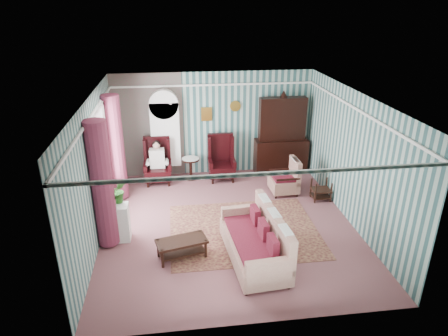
{
  "coord_description": "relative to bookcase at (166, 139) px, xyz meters",
  "views": [
    {
      "loc": [
        -1.1,
        -7.69,
        4.69
      ],
      "look_at": [
        -0.02,
        0.6,
        1.13
      ],
      "focal_mm": 32.0,
      "sensor_mm": 36.0,
      "label": 1
    }
  ],
  "objects": [
    {
      "name": "floral_armchair",
      "position": [
        3.0,
        -1.44,
        -0.66
      ],
      "size": [
        0.78,
        0.79,
        0.91
      ],
      "primitive_type": "cube",
      "rotation": [
        0.0,
        0.0,
        1.61
      ],
      "color": "#C2B497",
      "rests_on": "floor"
    },
    {
      "name": "room_shell",
      "position": [
        0.73,
        -2.66,
        0.89
      ],
      "size": [
        5.53,
        6.02,
        2.91
      ],
      "color": "#345E5D",
      "rests_on": "ground"
    },
    {
      "name": "coffee_table",
      "position": [
        0.28,
        -3.94,
        -0.93
      ],
      "size": [
        1.05,
        0.67,
        0.39
      ],
      "primitive_type": "cube",
      "rotation": [
        0.0,
        0.0,
        0.24
      ],
      "color": "black",
      "rests_on": "floor"
    },
    {
      "name": "wingback_left",
      "position": [
        -0.25,
        -0.39,
        -0.5
      ],
      "size": [
        0.76,
        0.8,
        1.25
      ],
      "primitive_type": "cube",
      "color": "black",
      "rests_on": "floor"
    },
    {
      "name": "potted_plant_a",
      "position": [
        -1.07,
        -3.22,
        -0.12
      ],
      "size": [
        0.44,
        0.41,
        0.4
      ],
      "primitive_type": "imported",
      "rotation": [
        0.0,
        0.0,
        -0.31
      ],
      "color": "#164819",
      "rests_on": "plant_stand"
    },
    {
      "name": "plant_stand",
      "position": [
        -1.05,
        -3.14,
        -0.72
      ],
      "size": [
        0.55,
        0.35,
        0.8
      ],
      "primitive_type": "cube",
      "color": "silver",
      "rests_on": "floor"
    },
    {
      "name": "seated_woman",
      "position": [
        -0.25,
        -0.39,
        -0.53
      ],
      "size": [
        0.44,
        0.4,
        1.18
      ],
      "primitive_type": null,
      "color": "silver",
      "rests_on": "floor"
    },
    {
      "name": "potted_plant_b",
      "position": [
        -0.93,
        -2.99,
        -0.05
      ],
      "size": [
        0.34,
        0.3,
        0.53
      ],
      "primitive_type": "imported",
      "rotation": [
        0.0,
        0.0,
        0.23
      ],
      "color": "#234716",
      "rests_on": "plant_stand"
    },
    {
      "name": "nest_table",
      "position": [
        3.82,
        -1.94,
        -0.85
      ],
      "size": [
        0.45,
        0.38,
        0.54
      ],
      "primitive_type": "cube",
      "color": "black",
      "rests_on": "floor"
    },
    {
      "name": "floor",
      "position": [
        1.35,
        -2.84,
        -1.12
      ],
      "size": [
        6.0,
        6.0,
        0.0
      ],
      "primitive_type": "plane",
      "color": "brown",
      "rests_on": "ground"
    },
    {
      "name": "potted_plant_c",
      "position": [
        -1.09,
        -3.07,
        -0.13
      ],
      "size": [
        0.27,
        0.27,
        0.38
      ],
      "primitive_type": "imported",
      "rotation": [
        0.0,
        0.0,
        -0.33
      ],
      "color": "#1E4E18",
      "rests_on": "plant_stand"
    },
    {
      "name": "dresser_hutch",
      "position": [
        3.25,
        -0.12,
        0.06
      ],
      "size": [
        1.5,
        0.56,
        2.36
      ],
      "primitive_type": "cube",
      "color": "black",
      "rests_on": "floor"
    },
    {
      "name": "bookcase",
      "position": [
        0.0,
        0.0,
        0.0
      ],
      "size": [
        0.8,
        0.28,
        2.24
      ],
      "primitive_type": "cube",
      "color": "white",
      "rests_on": "floor"
    },
    {
      "name": "round_side_table",
      "position": [
        0.65,
        -0.24,
        -0.82
      ],
      "size": [
        0.5,
        0.5,
        0.6
      ],
      "primitive_type": "cylinder",
      "color": "black",
      "rests_on": "floor"
    },
    {
      "name": "sofa",
      "position": [
        1.64,
        -4.24,
        -0.65
      ],
      "size": [
        1.18,
        2.14,
        0.93
      ],
      "primitive_type": "cube",
      "rotation": [
        0.0,
        0.0,
        1.65
      ],
      "color": "beige",
      "rests_on": "floor"
    },
    {
      "name": "wingback_right",
      "position": [
        1.5,
        -0.39,
        -0.5
      ],
      "size": [
        0.76,
        0.8,
        1.25
      ],
      "primitive_type": "cube",
      "color": "black",
      "rests_on": "floor"
    },
    {
      "name": "rug",
      "position": [
        1.65,
        -3.14,
        -1.11
      ],
      "size": [
        3.2,
        2.6,
        0.01
      ],
      "primitive_type": "cube",
      "color": "#4D1A19",
      "rests_on": "floor"
    }
  ]
}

